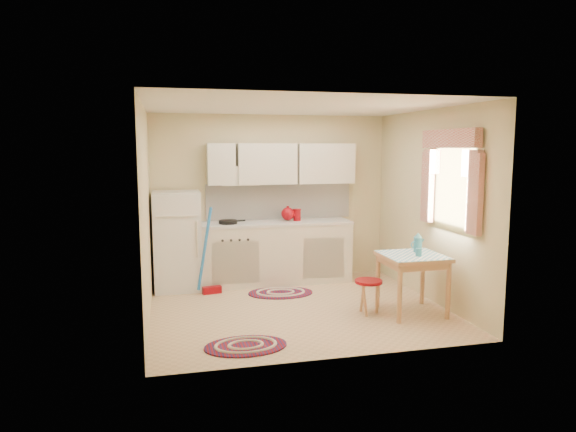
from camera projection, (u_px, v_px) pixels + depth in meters
The scene contains 14 objects.
room_shell at pixel (305, 180), 6.53m from camera, with size 3.64×3.60×2.52m.
fridge at pixel (177, 241), 7.26m from camera, with size 0.65×0.60×1.40m, color silver.
broom at pixel (211, 251), 7.03m from camera, with size 0.28×0.12×1.20m, color blue, non-canonical shape.
base_cabinets at pixel (275, 253), 7.67m from camera, with size 2.25×0.60×0.88m, color beige.
countertop at pixel (275, 223), 7.61m from camera, with size 2.27×0.62×0.04m, color beige.
frying_pan at pixel (228, 222), 7.39m from camera, with size 0.27×0.27×0.05m, color black.
red_kettle at pixel (288, 214), 7.64m from camera, with size 0.22×0.20×0.22m, color maroon, non-canonical shape.
red_canister at pixel (297, 216), 7.67m from camera, with size 0.11×0.11×0.16m, color maroon.
table at pixel (412, 284), 6.24m from camera, with size 0.72×0.72×0.72m, color tan.
stool at pixel (368, 297), 6.22m from camera, with size 0.33×0.33×0.42m, color maroon.
coffee_pot at pixel (418, 243), 6.32m from camera, with size 0.13×0.11×0.25m, color teal, non-canonical shape.
mug at pixel (419, 253), 6.09m from camera, with size 0.07×0.07×0.10m, color teal.
rug_center at pixel (281, 293), 7.12m from camera, with size 0.90×0.60×0.02m, color maroon, non-canonical shape.
rug_left at pixel (246, 346), 5.21m from camera, with size 0.85×0.57×0.02m, color maroon, non-canonical shape.
Camera 1 is at (-1.58, -6.06, 2.01)m, focal length 32.00 mm.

